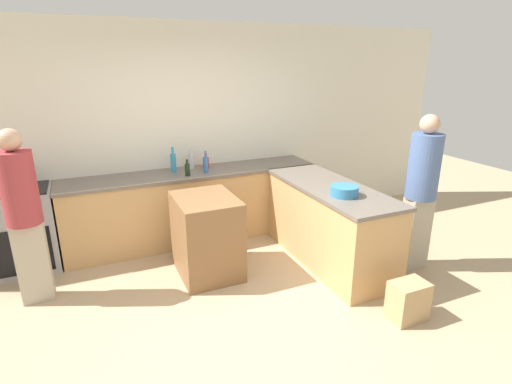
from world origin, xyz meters
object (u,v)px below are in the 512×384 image
Objects in this scene: hot_sauce_bottle at (206,162)px; wine_bottle_dark at (187,169)px; range_oven at (21,230)px; person_by_range at (23,212)px; vinegar_bottle_clear at (192,160)px; person_at_peninsula at (421,188)px; paper_bag at (408,301)px; mixing_bowl at (344,191)px; dish_soap_bottle at (173,162)px; water_bottle_blue at (206,164)px; island_table at (207,236)px.

wine_bottle_dark is at bearing -139.92° from hot_sauce_bottle.
person_by_range reaches higher than range_oven.
vinegar_bottle_clear is 1.34× the size of hot_sauce_bottle.
hot_sauce_bottle is (2.16, 0.09, 0.53)m from range_oven.
vinegar_bottle_clear is 0.15× the size of person_at_peninsula.
person_by_range is 3.95m from person_at_peninsula.
wine_bottle_dark reaches higher than paper_bag.
mixing_bowl is 0.91× the size of dish_soap_bottle.
water_bottle_blue is at bearing 139.67° from person_at_peninsula.
vinegar_bottle_clear is 0.71× the size of paper_bag.
water_bottle_blue is at bearing 72.16° from island_table.
mixing_bowl is 1.89m from wine_bottle_dark.
water_bottle_blue is 0.16× the size of person_by_range.
hot_sauce_bottle is at bearing 120.59° from mixing_bowl.
vinegar_bottle_clear is 1.28× the size of wine_bottle_dark.
wine_bottle_dark is (-1.28, 1.38, 0.03)m from mixing_bowl.
vinegar_bottle_clear is 3.01m from paper_bag.
vinegar_bottle_clear is 0.36m from wine_bottle_dark.
wine_bottle_dark is at bearing 89.02° from island_table.
dish_soap_bottle is 1.79m from person_by_range.
water_bottle_blue is 2.04m from person_by_range.
wine_bottle_dark is at bearing -65.38° from dish_soap_bottle.
water_bottle_blue reaches higher than mixing_bowl.
vinegar_bottle_clear is 0.15× the size of person_by_range.
person_at_peninsula is (2.16, -0.81, 0.50)m from island_table.
range_oven is at bearing 153.69° from mixing_bowl.
mixing_bowl is at bearing -14.83° from person_by_range.
person_at_peninsula reaches higher than paper_bag.
range_oven is 4.60× the size of wine_bottle_dark.
person_by_range is at bearing 165.86° from person_at_peninsula.
mixing_bowl is at bearing -56.25° from vinegar_bottle_clear.
hot_sauce_bottle reaches higher than island_table.
mixing_bowl is at bearing -54.15° from water_bottle_blue.
hot_sauce_bottle is at bearing 73.21° from water_bottle_blue.
vinegar_bottle_clear reaches higher than range_oven.
hot_sauce_bottle is at bearing 112.84° from paper_bag.
mixing_bowl is at bearing 168.24° from person_at_peninsula.
mixing_bowl is 1.42× the size of wine_bottle_dark.
mixing_bowl is 3.07m from person_by_range.
water_bottle_blue is (2.10, -0.12, 0.56)m from range_oven.
island_table is at bearing 132.33° from paper_bag.
range_oven is 3.40× the size of water_bottle_blue.
wine_bottle_dark is (0.01, 0.76, 0.56)m from island_table.
hot_sauce_bottle is 0.41m from wine_bottle_dark.
paper_bag is (3.23, -2.46, -0.28)m from range_oven.
wine_bottle_dark is 0.55× the size of paper_bag.
person_by_range is (-1.83, -0.92, -0.09)m from vinegar_bottle_clear.
dish_soap_bottle is at bearing -177.90° from hot_sauce_bottle.
person_at_peninsula is at bearing -20.49° from island_table.
hot_sauce_bottle is 0.11× the size of person_by_range.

